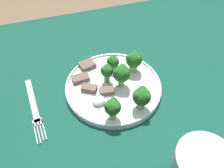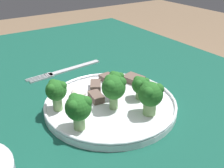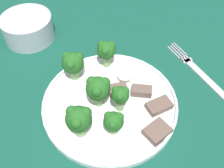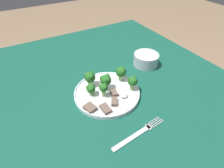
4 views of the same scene
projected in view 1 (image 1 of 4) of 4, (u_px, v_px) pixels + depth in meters
table at (121, 126)px, 0.62m from camera, size 1.28×1.00×0.70m
dinner_plate at (113, 86)px, 0.60m from camera, size 0.26×0.26×0.02m
fork at (34, 108)px, 0.56m from camera, size 0.04×0.21×0.00m
cream_bowl at (203, 165)px, 0.43m from camera, size 0.12×0.12×0.06m
broccoli_floret_near_rim_left at (113, 107)px, 0.50m from camera, size 0.04×0.04×0.06m
broccoli_floret_center_left at (122, 74)px, 0.56m from camera, size 0.05×0.05×0.07m
broccoli_floret_back_left at (113, 62)px, 0.62m from camera, size 0.04×0.04×0.05m
broccoli_floret_front_left at (142, 97)px, 0.52m from camera, size 0.05×0.04×0.06m
broccoli_floret_center_back at (107, 71)px, 0.58m from camera, size 0.03×0.03×0.06m
broccoli_floret_mid_cluster at (134, 60)px, 0.61m from camera, size 0.05×0.05×0.06m
meat_slice_front_slice at (80, 78)px, 0.61m from camera, size 0.05×0.03×0.01m
meat_slice_middle_slice at (89, 88)px, 0.58m from camera, size 0.05×0.04×0.01m
meat_slice_rear_slice at (107, 91)px, 0.57m from camera, size 0.04×0.03×0.01m
meat_slice_edge_slice at (87, 65)px, 0.64m from camera, size 0.05×0.04×0.01m
sauce_dollop at (99, 100)px, 0.55m from camera, size 0.03×0.03×0.02m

